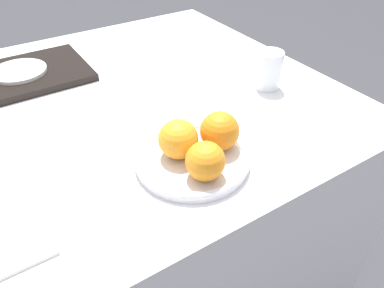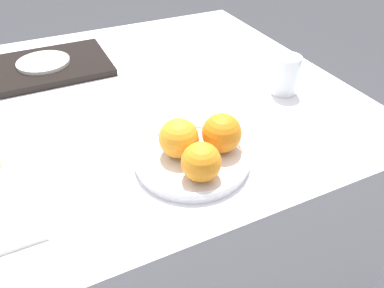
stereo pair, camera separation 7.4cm
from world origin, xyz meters
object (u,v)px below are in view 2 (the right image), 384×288
at_px(orange_0, 179,138).
at_px(orange_2, 201,162).
at_px(napkin, 0,229).
at_px(water_glass, 285,75).
at_px(fruit_platter, 192,159).
at_px(side_plate, 43,62).
at_px(serving_tray, 45,67).
at_px(orange_1, 222,133).

bearing_deg(orange_0, orange_2, -83.94).
xyz_separation_m(orange_2, napkin, (-0.36, 0.04, -0.05)).
bearing_deg(water_glass, orange_2, -147.86).
height_order(fruit_platter, side_plate, side_plate).
xyz_separation_m(orange_0, side_plate, (-0.19, 0.55, -0.03)).
bearing_deg(orange_2, side_plate, 107.36).
bearing_deg(serving_tray, orange_1, -64.44).
xyz_separation_m(orange_1, napkin, (-0.43, -0.02, -0.05)).
distance_m(water_glass, serving_tray, 0.69).
bearing_deg(fruit_platter, orange_2, -99.84).
relative_size(water_glass, napkin, 0.71).
bearing_deg(fruit_platter, water_glass, 25.12).
relative_size(orange_0, side_plate, 0.54).
distance_m(fruit_platter, napkin, 0.37).
bearing_deg(side_plate, water_glass, -36.40).
bearing_deg(orange_2, fruit_platter, 80.16).
bearing_deg(napkin, orange_2, -6.90).
height_order(orange_0, side_plate, orange_0).
relative_size(water_glass, serving_tray, 0.28).
xyz_separation_m(orange_1, orange_2, (-0.08, -0.06, -0.00)).
xyz_separation_m(orange_1, side_plate, (-0.28, 0.58, -0.03)).
relative_size(orange_0, napkin, 0.56).
height_order(orange_1, napkin, orange_1).
distance_m(fruit_platter, serving_tray, 0.61).
bearing_deg(water_glass, serving_tray, 143.60).
relative_size(serving_tray, napkin, 2.57).
distance_m(orange_1, side_plate, 0.64).
bearing_deg(napkin, water_glass, 14.27).
bearing_deg(side_plate, serving_tray, 180.00).
distance_m(fruit_platter, orange_1, 0.08).
xyz_separation_m(fruit_platter, napkin, (-0.37, -0.02, -0.01)).
bearing_deg(orange_1, side_plate, 115.56).
bearing_deg(napkin, orange_0, 6.38).
xyz_separation_m(water_glass, napkin, (-0.72, -0.18, -0.05)).
height_order(orange_0, water_glass, water_glass).
distance_m(serving_tray, napkin, 0.61).
height_order(water_glass, side_plate, water_glass).
bearing_deg(serving_tray, water_glass, -36.40).
distance_m(orange_2, napkin, 0.36).
xyz_separation_m(orange_2, side_plate, (-0.20, 0.64, -0.03)).
distance_m(orange_2, side_plate, 0.67).
height_order(orange_1, orange_2, orange_1).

